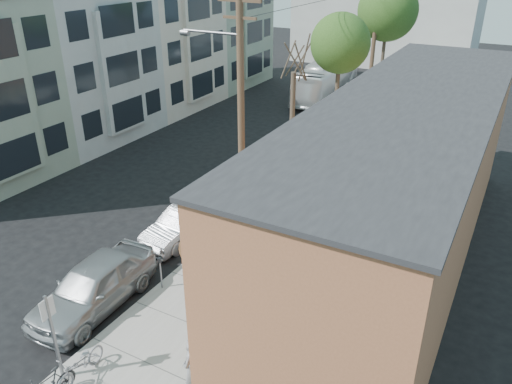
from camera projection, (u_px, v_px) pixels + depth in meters
The scene contains 24 objects.
ground at pixel (131, 261), 19.56m from camera, with size 120.00×120.00×0.00m, color black.
sidewalk at pixel (333, 178), 26.37m from camera, with size 4.50×58.00×0.15m, color #9D9992.
cafe_building at pixel (404, 184), 18.17m from camera, with size 6.60×20.20×6.61m.
apartment_row at pixel (129, 55), 33.70m from camera, with size 6.30×32.00×9.00m.
end_cap_building at pixel (388, 3), 50.87m from camera, with size 18.00×8.00×12.00m, color #B2B2AD.
sign_post at pixel (52, 330), 13.38m from camera, with size 0.07×0.45×2.80m.
parking_meter_near at pixel (160, 268), 17.44m from camera, with size 0.14×0.14×1.24m.
parking_meter_far at pixel (288, 165), 25.72m from camera, with size 0.14×0.14×1.24m.
utility_pole_near at pixel (240, 107), 19.68m from camera, with size 3.57×0.28×10.00m.
utility_pole_far at pixel (374, 41), 33.86m from camera, with size 1.80×0.28×10.00m.
tree_bare at pixel (292, 133), 23.81m from camera, with size 0.24×0.24×5.85m.
tree_leafy_mid at pixel (340, 44), 27.12m from camera, with size 3.27×3.27×7.86m.
tree_leafy_far at pixel (388, 11), 34.04m from camera, with size 4.10×4.10×9.08m.
patio_chair_a at pixel (261, 304), 16.28m from camera, with size 0.50×0.50×0.88m, color #124019, non-canonical shape.
patio_chair_b at pixel (219, 361), 14.03m from camera, with size 0.50×0.50×0.88m, color #124019, non-canonical shape.
patron_grey at pixel (192, 367), 13.17m from camera, with size 0.68×0.45×1.87m, color gray.
cyclist at pixel (231, 245), 18.95m from camera, with size 0.97×0.56×1.50m, color maroon.
cyclist_bike at pixel (231, 250), 19.06m from camera, with size 0.66×1.90×1.00m, color black.
parked_bike_b at pixel (80, 365), 13.86m from camera, with size 0.62×1.79×0.94m, color gray.
car_0 at pixel (94, 285), 16.76m from camera, with size 2.00×4.97×1.69m, color #A0A4A7.
car_1 at pixel (183, 224), 20.80m from camera, with size 1.44×4.12×1.36m, color #A1A2A8.
car_2 at pixel (249, 174), 25.17m from camera, with size 2.17×5.34×1.55m, color black.
car_3 at pixel (291, 142), 29.69m from camera, with size 2.20×4.77×1.32m, color gray.
bus at pixel (327, 79), 40.39m from camera, with size 2.43×10.40×2.90m, color white.
Camera 1 is at (12.13, -12.02, 11.05)m, focal length 35.00 mm.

